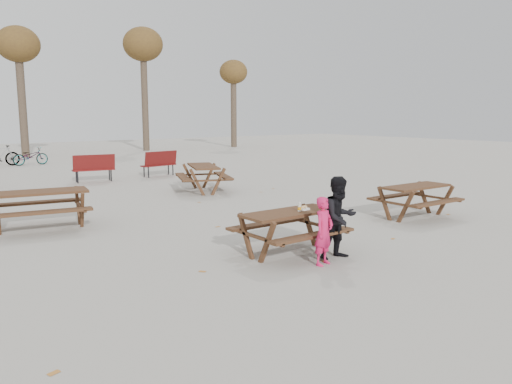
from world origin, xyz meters
TOP-DOWN VIEW (x-y plane):
  - ground at (0.00, 0.00)m, footprint 80.00×80.00m
  - main_picnic_table at (0.00, 0.00)m, footprint 1.80×1.45m
  - food_tray at (0.29, -0.07)m, footprint 0.18×0.11m
  - bread_roll at (0.29, -0.07)m, footprint 0.14×0.06m
  - soda_bottle at (0.13, -0.11)m, footprint 0.07×0.07m
  - child at (0.01, -0.85)m, footprint 0.47×0.37m
  - adult at (0.49, -0.75)m, footprint 0.74×0.60m
  - picnic_table_east at (4.52, 0.56)m, footprint 1.86×1.52m
  - picnic_table_north at (-3.07, 4.72)m, footprint 2.21×1.90m
  - picnic_table_far at (2.57, 7.24)m, footprint 2.21×2.43m
  - park_bench_row at (-1.18, 12.04)m, footprint 9.64×1.56m
  - tree_row at (0.90, 25.15)m, footprint 32.17×3.52m
  - fallen_leaves at (0.50, 2.50)m, footprint 11.00×11.00m

SIDE VIEW (x-z plane):
  - ground at x=0.00m, z-range 0.00..0.00m
  - fallen_leaves at x=0.50m, z-range 0.00..0.01m
  - picnic_table_east at x=4.52m, z-range 0.00..0.79m
  - picnic_table_north at x=-3.07m, z-range 0.00..0.85m
  - picnic_table_far at x=2.57m, z-range 0.00..0.85m
  - park_bench_row at x=-1.18m, z-range 0.00..1.03m
  - child at x=0.01m, z-range 0.00..1.15m
  - main_picnic_table at x=0.00m, z-range 0.20..0.97m
  - adult at x=0.49m, z-range 0.00..1.44m
  - food_tray at x=0.29m, z-range 0.78..0.81m
  - bread_roll at x=0.29m, z-range 0.81..0.86m
  - soda_bottle at x=0.13m, z-range 0.76..0.93m
  - tree_row at x=0.90m, z-range 2.06..10.32m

